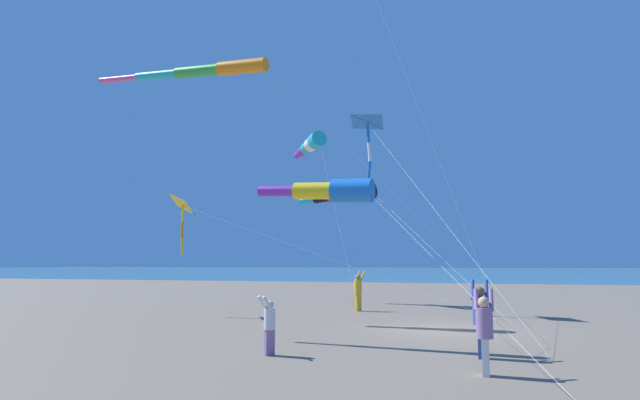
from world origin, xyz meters
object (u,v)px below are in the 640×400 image
kite_delta_long_streamer_right (184,205)px  kite_windsock_blue_topmost (202,71)px  kite_windsock_red_high_left (331,191)px  kite_windsock_black_fish_shape (311,145)px  kite_windsock_long_streamer_left (347,195)px  kite_delta_small_distant (368,122)px  person_adult_flyer (480,315)px  person_child_green_jacket (485,328)px  person_bystander_far (358,289)px  person_child_grey_jacket (269,323)px

kite_delta_long_streamer_right → kite_windsock_blue_topmost: 7.88m
kite_windsock_red_high_left → kite_windsock_black_fish_shape: bearing=23.5°
kite_windsock_long_streamer_left → kite_delta_small_distant: (-5.22, -2.53, 2.63)m
person_adult_flyer → kite_windsock_long_streamer_left: 18.60m
kite_windsock_long_streamer_left → person_child_green_jacket: bearing=-156.6°
person_child_green_jacket → person_bystander_far: (13.36, 6.01, 0.09)m
person_bystander_far → kite_windsock_red_high_left: size_ratio=0.18×
kite_windsock_long_streamer_left → kite_windsock_blue_topmost: 15.04m
person_child_grey_jacket → kite_windsock_black_fish_shape: (16.73, 4.93, 8.06)m
person_adult_flyer → person_child_grey_jacket: 4.84m
kite_delta_small_distant → kite_windsock_black_fish_shape: size_ratio=1.29×
person_adult_flyer → kite_windsock_black_fish_shape: kite_windsock_black_fish_shape is taller
kite_delta_long_streamer_right → kite_windsock_long_streamer_left: bearing=-26.7°
person_child_grey_jacket → kite_windsock_black_fish_shape: size_ratio=0.15×
person_child_green_jacket → person_child_grey_jacket: size_ratio=1.18×
kite_delta_long_streamer_right → kite_windsock_blue_topmost: bearing=-144.1°
person_adult_flyer → kite_windsock_black_fish_shape: size_ratio=0.19×
person_child_grey_jacket → kite_delta_long_streamer_right: 11.84m
kite_windsock_long_streamer_left → kite_windsock_black_fish_shape: kite_windsock_black_fish_shape is taller
person_bystander_far → kite_windsock_red_high_left: 6.83m
kite_windsock_long_streamer_left → kite_windsock_red_high_left: bearing=-167.2°
kite_windsock_blue_topmost → kite_delta_small_distant: kite_delta_small_distant is taller
person_child_green_jacket → kite_windsock_red_high_left: kite_windsock_red_high_left is taller
person_adult_flyer → person_child_green_jacket: 2.02m
person_bystander_far → kite_windsock_blue_topmost: (-10.07, 2.31, 7.10)m
person_bystander_far → kite_delta_long_streamer_right: bearing=123.8°
kite_windsock_blue_topmost → kite_windsock_long_streamer_left: bearing=-1.7°
person_adult_flyer → person_bystander_far: person_bystander_far is taller
person_adult_flyer → kite_windsock_blue_topmost: kite_windsock_blue_topmost is taller
person_adult_flyer → kite_delta_long_streamer_right: size_ratio=0.12×
person_adult_flyer → person_child_green_jacket: person_adult_flyer is taller
kite_delta_long_streamer_right → kite_delta_small_distant: 9.05m
person_child_grey_jacket → kite_windsock_blue_topmost: 8.47m
kite_windsock_red_high_left → person_adult_flyer: bearing=-136.8°
person_child_grey_jacket → kite_windsock_blue_topmost: (2.46, 3.46, 7.32)m
person_child_green_jacket → person_child_grey_jacket: bearing=80.3°
kite_windsock_blue_topmost → person_bystander_far: bearing=-12.9°
kite_delta_long_streamer_right → person_child_grey_jacket: bearing=-137.1°
kite_delta_long_streamer_right → kite_windsock_long_streamer_left: 10.33m
person_adult_flyer → person_bystander_far: size_ratio=0.98×
kite_delta_long_streamer_right → kite_windsock_black_fish_shape: 9.88m
kite_delta_long_streamer_right → kite_delta_small_distant: bearing=-61.1°
kite_windsock_long_streamer_left → kite_delta_small_distant: 6.37m
person_adult_flyer → kite_windsock_red_high_left: size_ratio=0.17×
kite_windsock_red_high_left → kite_windsock_long_streamer_left: 10.82m
kite_windsock_black_fish_shape → person_child_green_jacket: bearing=-150.9°
kite_delta_long_streamer_right → kite_delta_small_distant: size_ratio=1.16×
kite_windsock_red_high_left → kite_delta_long_streamer_right: size_ratio=0.72×
person_adult_flyer → person_bystander_far: 12.76m
kite_delta_small_distant → kite_windsock_black_fish_shape: kite_windsock_black_fish_shape is taller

